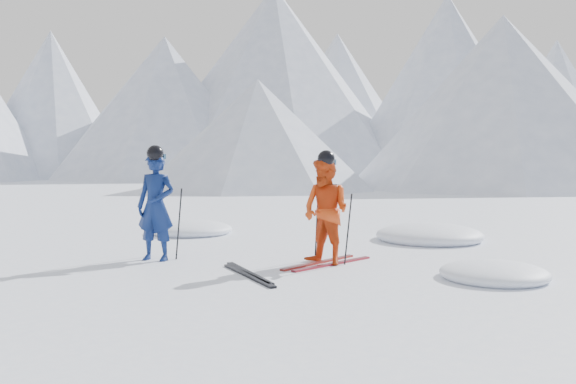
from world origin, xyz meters
The scene contains 12 objects.
ground centered at (0.00, 0.00, 0.00)m, with size 160.00×160.00×0.00m, color white.
skier_blue centered at (-3.30, -0.23, 0.85)m, with size 0.62×0.41×1.70m, color navy.
skier_red centered at (-0.87, 0.87, 0.81)m, with size 0.78×0.61×1.61m, color #D23F10.
pole_blue_left centered at (-3.60, -0.08, 0.57)m, with size 0.02×0.02×1.13m, color black.
pole_blue_right centered at (-3.05, 0.02, 0.57)m, with size 0.02×0.02×1.13m, color black.
pole_red_left centered at (-1.17, 1.12, 0.54)m, with size 0.02×0.02×1.08m, color black.
pole_red_right centered at (-0.57, 1.02, 0.54)m, with size 0.02×0.02×1.08m, color black.
ski_worn_left centered at (-0.99, 0.87, 0.01)m, with size 0.09×1.70×0.03m, color black.
ski_worn_right centered at (-0.75, 0.87, 0.01)m, with size 0.09×1.70×0.03m, color black.
ski_loose_a centered at (-1.41, -0.37, 0.01)m, with size 0.09×1.70×0.03m, color black.
ski_loose_b centered at (-1.31, -0.52, 0.01)m, with size 0.09×1.70×0.03m, color black.
snow_lumps centered at (-1.50, 3.19, 0.00)m, with size 8.21×4.90×0.45m.
Camera 1 is at (3.48, -7.18, 1.62)m, focal length 38.00 mm.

